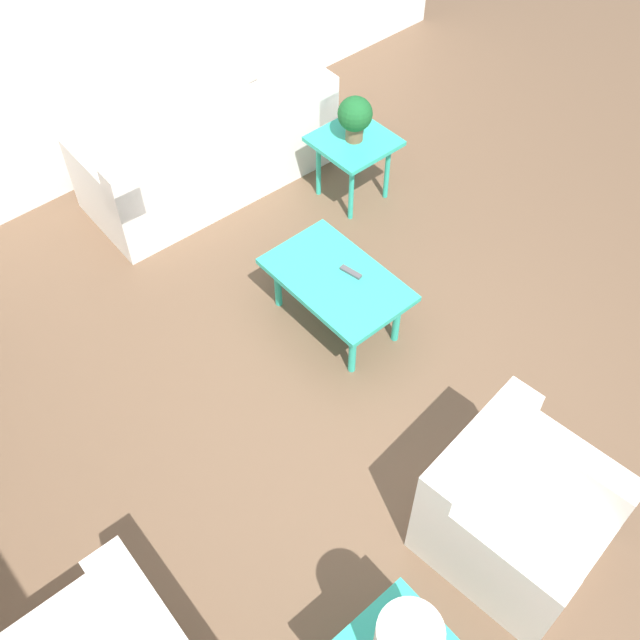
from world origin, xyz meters
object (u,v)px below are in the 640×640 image
at_px(sofa, 212,156).
at_px(coffee_table, 337,283).
at_px(potted_plant, 355,116).
at_px(armchair, 512,512).
at_px(side_table_plant, 354,148).

height_order(sofa, coffee_table, sofa).
relative_size(sofa, potted_plant, 5.67).
bearing_deg(sofa, armchair, 82.61).
height_order(sofa, side_table_plant, sofa).
xyz_separation_m(sofa, armchair, (-3.57, 0.58, 0.03)).
relative_size(coffee_table, side_table_plant, 1.72).
bearing_deg(armchair, coffee_table, 72.71).
distance_m(sofa, potted_plant, 1.23).
xyz_separation_m(side_table_plant, potted_plant, (0.00, -0.00, 0.29)).
distance_m(armchair, side_table_plant, 3.05).
xyz_separation_m(sofa, potted_plant, (-0.84, -0.77, 0.47)).
distance_m(sofa, coffee_table, 1.77).
relative_size(armchair, side_table_plant, 1.64).
bearing_deg(sofa, potted_plant, 134.35).
bearing_deg(coffee_table, sofa, -7.31).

